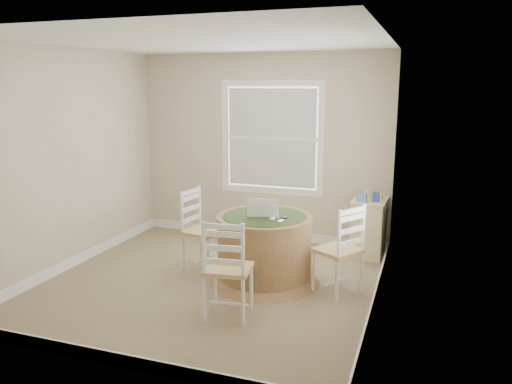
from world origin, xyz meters
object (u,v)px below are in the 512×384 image
(chair_near, at_px, (228,268))
(laptop, at_px, (263,213))
(round_table, at_px, (264,246))
(chair_left, at_px, (204,231))
(chair_right, at_px, (338,250))
(corner_chest, at_px, (368,227))

(chair_near, xyz_separation_m, laptop, (0.04, 0.92, 0.32))
(round_table, xyz_separation_m, chair_left, (-0.80, 0.13, 0.06))
(chair_right, bearing_deg, chair_near, -12.48)
(round_table, height_order, chair_near, chair_near)
(laptop, height_order, corner_chest, laptop)
(round_table, xyz_separation_m, chair_near, (-0.05, -0.92, 0.06))
(laptop, bearing_deg, chair_right, 162.26)
(chair_left, relative_size, chair_near, 1.00)
(chair_left, bearing_deg, laptop, -91.29)
(chair_left, distance_m, chair_right, 1.64)
(round_table, relative_size, chair_near, 1.31)
(round_table, height_order, laptop, laptop)
(chair_left, xyz_separation_m, laptop, (0.79, -0.14, 0.32))
(chair_left, xyz_separation_m, corner_chest, (1.79, 1.14, -0.10))
(chair_left, xyz_separation_m, chair_right, (1.63, -0.18, 0.00))
(corner_chest, bearing_deg, chair_near, -112.86)
(round_table, height_order, chair_left, chair_left)
(laptop, bearing_deg, chair_left, -24.76)
(chair_right, xyz_separation_m, corner_chest, (0.16, 1.32, -0.10))
(chair_right, bearing_deg, corner_chest, -154.41)
(chair_near, relative_size, corner_chest, 1.28)
(chair_right, bearing_deg, round_table, -60.62)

